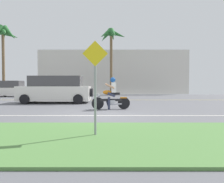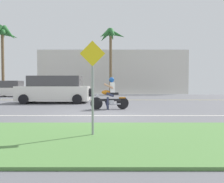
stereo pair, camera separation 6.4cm
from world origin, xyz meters
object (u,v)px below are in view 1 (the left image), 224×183
(palm_tree_0, at_px, (2,36))
(palm_tree_1, at_px, (111,39))
(motorcyclist, at_px, (111,96))
(suv_nearby, at_px, (55,90))
(parked_car_0, at_px, (12,89))
(parked_car_1, at_px, (66,90))
(street_sign, at_px, (95,78))

(palm_tree_0, distance_m, palm_tree_1, 12.18)
(motorcyclist, distance_m, suv_nearby, 5.56)
(parked_car_0, relative_size, palm_tree_1, 0.50)
(parked_car_0, bearing_deg, palm_tree_1, 10.31)
(palm_tree_1, bearing_deg, suv_nearby, -112.26)
(motorcyclist, bearing_deg, parked_car_1, 112.69)
(palm_tree_0, bearing_deg, street_sign, -58.29)
(parked_car_1, xyz_separation_m, palm_tree_1, (4.72, 1.96, 5.71))
(motorcyclist, xyz_separation_m, suv_nearby, (-3.90, 3.95, 0.21))
(motorcyclist, xyz_separation_m, palm_tree_1, (-0.05, 13.36, 5.70))
(motorcyclist, bearing_deg, palm_tree_0, 132.72)
(parked_car_1, relative_size, palm_tree_0, 0.48)
(motorcyclist, xyz_separation_m, parked_car_0, (-10.36, 11.49, 0.06))
(motorcyclist, relative_size, parked_car_0, 0.52)
(parked_car_0, distance_m, street_sign, 20.11)
(palm_tree_0, bearing_deg, parked_car_0, -43.14)
(palm_tree_0, bearing_deg, motorcyclist, -47.28)
(palm_tree_1, bearing_deg, parked_car_0, -169.69)
(suv_nearby, distance_m, street_sign, 10.53)
(palm_tree_0, bearing_deg, palm_tree_1, 0.57)
(parked_car_0, bearing_deg, street_sign, -60.20)
(street_sign, bearing_deg, suv_nearby, 109.63)
(motorcyclist, distance_m, street_sign, 6.01)
(parked_car_0, xyz_separation_m, palm_tree_0, (-1.87, 1.75, 5.91))
(parked_car_1, relative_size, street_sign, 1.59)
(parked_car_0, height_order, palm_tree_0, palm_tree_0)
(parked_car_0, distance_m, parked_car_1, 5.59)
(motorcyclist, height_order, street_sign, street_sign)
(palm_tree_0, xyz_separation_m, palm_tree_1, (12.18, 0.12, -0.27))
(parked_car_1, distance_m, street_sign, 17.92)
(parked_car_0, bearing_deg, parked_car_1, -0.89)
(parked_car_1, distance_m, palm_tree_1, 7.66)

